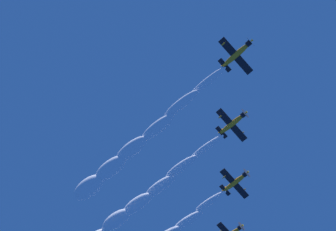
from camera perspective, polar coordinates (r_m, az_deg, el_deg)
name	(u,v)px	position (r m, az deg, el deg)	size (l,w,h in m)	color
airplane_lead	(237,54)	(79.52, 9.34, 8.23)	(7.13, 7.07, 3.33)	orange
airplane_left_wingman	(233,123)	(86.79, 8.78, -1.03)	(7.11, 7.01, 3.23)	orange
airplane_right_wingman	(236,182)	(94.57, 9.13, -8.85)	(7.13, 7.06, 3.35)	orange
smoke_trail_lead	(121,159)	(88.06, -6.36, -5.83)	(35.56, 29.63, 5.98)	white
smoke_trail_left_wingman	(127,213)	(98.29, -5.56, -13.02)	(36.28, 29.80, 6.26)	white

